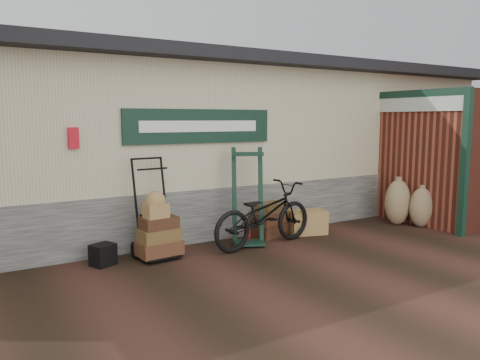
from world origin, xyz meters
The scene contains 11 objects.
ground centered at (0.00, 0.00, 0.00)m, with size 80.00×80.00×0.00m, color black.
station_building centered at (-0.01, 2.74, 1.61)m, with size 14.40×4.10×3.20m.
brick_outbuilding centered at (4.70, 1.19, 1.30)m, with size 1.71×4.51×2.62m.
porter_trolley centered at (-1.26, 0.63, 0.76)m, with size 0.76×0.57×1.52m, color black, non-canonical shape.
green_barrow centered at (0.34, 0.53, 0.80)m, with size 0.58×0.49×1.60m, color black, non-canonical shape.
suitcase_stack centered at (0.97, 0.78, 0.30)m, with size 0.68×0.43×0.60m, color #341C10, non-canonical shape.
wicker_hamper centered at (1.63, 0.56, 0.21)m, with size 0.65×0.42×0.42m, color olive.
black_trunk centered at (-2.04, 0.60, 0.15)m, with size 0.31×0.26×0.31m, color black.
bicycle centered at (0.49, 0.28, 0.58)m, with size 1.99×0.69×1.16m, color black.
burlap_sack_left centered at (3.61, 0.21, 0.45)m, with size 0.56×0.47×0.89m, color brown.
burlap_sack_right centered at (3.85, -0.16, 0.38)m, with size 0.48×0.40×0.76m, color brown.
Camera 1 is at (-3.71, -5.92, 2.07)m, focal length 35.00 mm.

